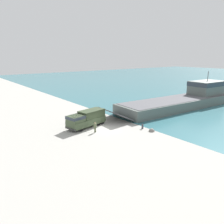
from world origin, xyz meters
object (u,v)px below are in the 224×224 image
military_truck (86,119)px  moored_boat_b (218,85)px  soldier_on_ramp (95,127)px  mooring_bollard (142,126)px  landing_craft (186,98)px

military_truck → moored_boat_b: military_truck is taller
soldier_on_ramp → mooring_bollard: size_ratio=2.06×
soldier_on_ramp → moored_boat_b: 67.85m
landing_craft → military_truck: landing_craft is taller
landing_craft → soldier_on_ramp: (1.79, -27.38, -1.00)m
soldier_on_ramp → moored_boat_b: size_ratio=0.18×
military_truck → soldier_on_ramp: bearing=72.1°
landing_craft → soldier_on_ramp: landing_craft is taller
military_truck → mooring_bollard: bearing=125.0°
military_truck → mooring_bollard: size_ratio=9.39×
moored_boat_b → mooring_bollard: (17.00, -59.29, -0.28)m
landing_craft → mooring_bollard: landing_craft is taller
soldier_on_ramp → mooring_bollard: bearing=-119.5°
landing_craft → soldier_on_ramp: size_ratio=21.76×
landing_craft → military_truck: (-1.41, -26.98, -0.48)m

